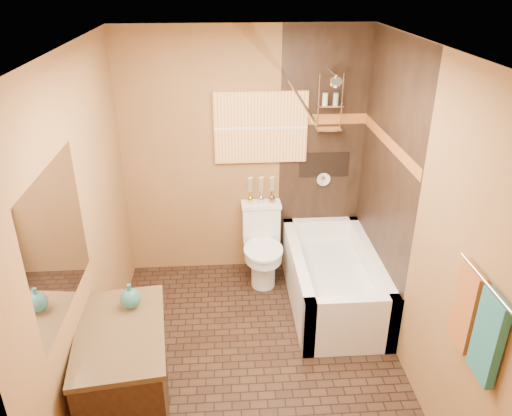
{
  "coord_description": "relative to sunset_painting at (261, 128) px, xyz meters",
  "views": [
    {
      "loc": [
        -0.21,
        -3.16,
        2.95
      ],
      "look_at": [
        0.04,
        0.4,
        1.22
      ],
      "focal_mm": 35.0,
      "sensor_mm": 36.0,
      "label": 1
    }
  ],
  "objects": [
    {
      "name": "floor",
      "position": [
        -0.16,
        -1.48,
        -1.55
      ],
      "size": [
        3.0,
        3.0,
        0.0
      ],
      "primitive_type": "plane",
      "color": "black",
      "rests_on": "ground"
    },
    {
      "name": "wall_left",
      "position": [
        -1.36,
        -1.48,
        -0.3
      ],
      "size": [
        0.02,
        3.0,
        2.5
      ],
      "primitive_type": "cube",
      "color": "olive",
      "rests_on": "floor"
    },
    {
      "name": "wall_right",
      "position": [
        1.04,
        -1.48,
        -0.3
      ],
      "size": [
        0.02,
        3.0,
        2.5
      ],
      "primitive_type": "cube",
      "color": "olive",
      "rests_on": "floor"
    },
    {
      "name": "wall_back",
      "position": [
        -0.16,
        0.02,
        -0.3
      ],
      "size": [
        2.4,
        0.02,
        2.5
      ],
      "primitive_type": "cube",
      "color": "olive",
      "rests_on": "floor"
    },
    {
      "name": "wall_front",
      "position": [
        -0.16,
        -2.98,
        -0.3
      ],
      "size": [
        2.4,
        0.02,
        2.5
      ],
      "primitive_type": "cube",
      "color": "olive",
      "rests_on": "floor"
    },
    {
      "name": "ceiling",
      "position": [
        -0.16,
        -1.48,
        0.95
      ],
      "size": [
        3.0,
        3.0,
        0.0
      ],
      "primitive_type": "plane",
      "color": "silver",
      "rests_on": "wall_back"
    },
    {
      "name": "alcove_tile_back",
      "position": [
        0.61,
        0.01,
        -0.3
      ],
      "size": [
        0.85,
        0.01,
        2.5
      ],
      "primitive_type": "cube",
      "color": "black",
      "rests_on": "wall_back"
    },
    {
      "name": "alcove_tile_right",
      "position": [
        1.03,
        -0.73,
        -0.3
      ],
      "size": [
        0.01,
        1.5,
        2.5
      ],
      "primitive_type": "cube",
      "color": "black",
      "rests_on": "wall_right"
    },
    {
      "name": "mosaic_band_back",
      "position": [
        0.61,
        0.0,
        0.07
      ],
      "size": [
        0.85,
        0.01,
        0.1
      ],
      "primitive_type": "cube",
      "color": "brown",
      "rests_on": "alcove_tile_back"
    },
    {
      "name": "mosaic_band_right",
      "position": [
        1.02,
        -0.73,
        0.07
      ],
      "size": [
        0.01,
        1.5,
        0.1
      ],
      "primitive_type": "cube",
      "color": "brown",
      "rests_on": "alcove_tile_right"
    },
    {
      "name": "alcove_niche",
      "position": [
        0.64,
        0.01,
        -0.4
      ],
      "size": [
        0.5,
        0.01,
        0.25
      ],
      "primitive_type": "cube",
      "color": "black",
      "rests_on": "alcove_tile_back"
    },
    {
      "name": "shower_fixtures",
      "position": [
        0.64,
        -0.1,
        0.12
      ],
      "size": [
        0.24,
        0.33,
        1.16
      ],
      "color": "silver",
      "rests_on": "floor"
    },
    {
      "name": "curtain_rod",
      "position": [
        0.24,
        -0.73,
        0.47
      ],
      "size": [
        0.03,
        1.55,
        0.03
      ],
      "primitive_type": "cylinder",
      "rotation": [
        1.57,
        0.0,
        0.0
      ],
      "color": "silver",
      "rests_on": "wall_back"
    },
    {
      "name": "towel_bar",
      "position": [
        0.99,
        -2.53,
        -0.1
      ],
      "size": [
        0.02,
        0.55,
        0.02
      ],
      "primitive_type": "cylinder",
      "rotation": [
        1.57,
        0.0,
        0.0
      ],
      "color": "silver",
      "rests_on": "wall_right"
    },
    {
      "name": "towel_teal",
      "position": [
        1.0,
        -2.66,
        -0.37
      ],
      "size": [
        0.05,
        0.22,
        0.52
      ],
      "primitive_type": "cube",
      "color": "#1E6165",
      "rests_on": "towel_bar"
    },
    {
      "name": "towel_rust",
      "position": [
        1.0,
        -2.4,
        -0.37
      ],
      "size": [
        0.05,
        0.22,
        0.52
      ],
      "primitive_type": "cube",
      "color": "#9C541C",
      "rests_on": "towel_bar"
    },
    {
      "name": "sunset_painting",
      "position": [
        0.0,
        0.0,
        0.0
      ],
      "size": [
        0.9,
        0.04,
        0.7
      ],
      "primitive_type": "cube",
      "color": "orange",
      "rests_on": "wall_back"
    },
    {
      "name": "vanity_mirror",
      "position": [
        -1.35,
        -2.02,
        -0.05
      ],
      "size": [
        0.01,
        1.0,
        0.9
      ],
      "primitive_type": "cube",
      "color": "white",
      "rests_on": "wall_left"
    },
    {
      "name": "bathtub",
      "position": [
        0.64,
        -0.73,
        -1.33
      ],
      "size": [
        0.8,
        1.5,
        0.55
      ],
      "color": "white",
      "rests_on": "floor"
    },
    {
      "name": "toilet",
      "position": [
        0.0,
        -0.26,
        -1.15
      ],
      "size": [
        0.4,
        0.6,
        0.79
      ],
      "rotation": [
        0.0,
        0.0,
        0.02
      ],
      "color": "white",
      "rests_on": "floor"
    },
    {
      "name": "vanity",
      "position": [
        -1.08,
        -2.02,
        -1.14
      ],
      "size": [
        0.68,
        0.99,
        0.82
      ],
      "rotation": [
        0.0,
        0.0,
        0.12
      ],
      "color": "black",
      "rests_on": "floor"
    },
    {
      "name": "teal_bottle",
      "position": [
        -1.04,
        -1.77,
        -0.64
      ],
      "size": [
        0.16,
        0.16,
        0.22
      ],
      "primitive_type": null,
      "rotation": [
        0.0,
        0.0,
        -0.15
      ],
      "color": "#25706A",
      "rests_on": "vanity"
    },
    {
      "name": "bud_vases",
      "position": [
        0.0,
        -0.09,
        -0.61
      ],
      "size": [
        0.28,
        0.06,
        0.27
      ],
      "color": "gold",
      "rests_on": "toilet"
    }
  ]
}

